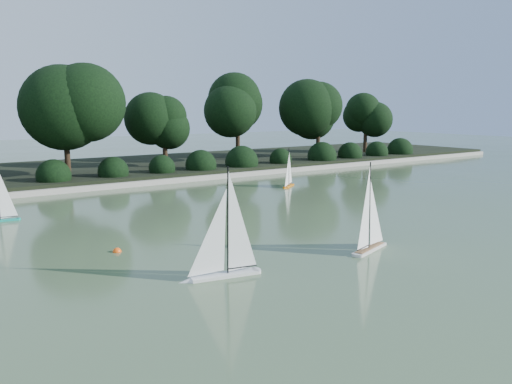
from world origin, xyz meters
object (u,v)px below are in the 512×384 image
(sailboat_white_a, at_px, (218,260))
(sailboat_orange, at_px, (288,180))
(race_buoy, at_px, (117,252))
(sailboat_white_b, at_px, (373,235))

(sailboat_white_a, distance_m, sailboat_orange, 9.49)
(sailboat_white_a, bearing_deg, sailboat_orange, 44.68)
(sailboat_white_a, distance_m, race_buoy, 2.50)
(sailboat_orange, bearing_deg, sailboat_white_a, -135.32)
(sailboat_white_b, bearing_deg, sailboat_orange, 63.38)
(sailboat_white_b, distance_m, race_buoy, 4.87)
(sailboat_white_b, xyz_separation_m, race_buoy, (-4.09, 2.63, -0.28))
(sailboat_white_a, xyz_separation_m, race_buoy, (-0.83, 2.35, -0.30))
(sailboat_white_a, bearing_deg, sailboat_white_b, -5.01)
(sailboat_white_b, height_order, race_buoy, sailboat_white_b)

